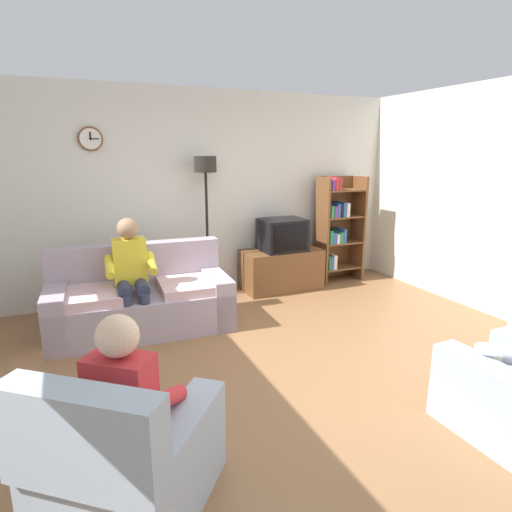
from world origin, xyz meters
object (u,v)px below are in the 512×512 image
object	(u,v)px
bookshelf	(337,227)
couch	(141,301)
tv	(282,235)
person_in_left_armchair	(132,399)
floor_lamp	(206,188)
person_on_couch	(131,271)
tv_stand	(281,269)
armchair_near_window	(127,460)

from	to	relation	value
bookshelf	couch	bearing A→B (deg)	-166.75
tv	bookshelf	size ratio (longest dim) A/B	0.39
tv	person_in_left_armchair	size ratio (longest dim) A/B	0.54
couch	floor_lamp	bearing A→B (deg)	36.20
tv	person_on_couch	size ratio (longest dim) A/B	0.48
tv	bookshelf	distance (m)	0.96
couch	person_in_left_armchair	distance (m)	2.45
tv	floor_lamp	size ratio (longest dim) A/B	0.32
couch	tv_stand	world-z (taller)	couch
floor_lamp	person_in_left_armchair	distance (m)	3.54
couch	tv_stand	distance (m)	2.14
bookshelf	person_in_left_armchair	world-z (taller)	bookshelf
tv_stand	bookshelf	bearing A→B (deg)	4.21
floor_lamp	person_in_left_armchair	xyz separation A→B (m)	(-1.41, -3.13, -0.85)
person_in_left_armchair	person_on_couch	bearing A→B (deg)	82.05
tv_stand	armchair_near_window	world-z (taller)	armchair_near_window
person_on_couch	person_in_left_armchair	size ratio (longest dim) A/B	1.11
tv_stand	bookshelf	size ratio (longest dim) A/B	0.71
couch	floor_lamp	world-z (taller)	floor_lamp
tv	person_in_left_armchair	distance (m)	3.89
floor_lamp	person_in_left_armchair	size ratio (longest dim) A/B	1.65
couch	floor_lamp	xyz separation A→B (m)	(1.01, 0.74, 1.14)
bookshelf	tv_stand	bearing A→B (deg)	-175.79
floor_lamp	couch	bearing A→B (deg)	-143.80
couch	bookshelf	bearing A→B (deg)	13.25
tv_stand	person_on_couch	world-z (taller)	person_on_couch
tv	couch	bearing A→B (deg)	-163.36
floor_lamp	person_on_couch	bearing A→B (deg)	-142.33
floor_lamp	tv	bearing A→B (deg)	-6.75
tv_stand	armchair_near_window	distance (m)	3.99
tv_stand	tv	xyz separation A→B (m)	(-0.00, -0.02, 0.50)
tv	person_on_couch	bearing A→B (deg)	-161.34
armchair_near_window	tv	bearing A→B (deg)	50.76
tv	person_in_left_armchair	xyz separation A→B (m)	(-2.46, -3.01, -0.18)
armchair_near_window	person_in_left_armchair	bearing A→B (deg)	50.98
armchair_near_window	tv_stand	bearing A→B (deg)	50.99
tv_stand	couch	bearing A→B (deg)	-162.73
tv_stand	tv	distance (m)	0.50
person_on_couch	person_in_left_armchair	distance (m)	2.31
floor_lamp	armchair_near_window	distance (m)	3.71
floor_lamp	armchair_near_window	world-z (taller)	floor_lamp
tv	armchair_near_window	world-z (taller)	tv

